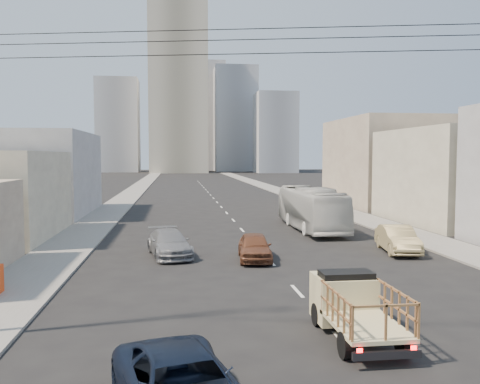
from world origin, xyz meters
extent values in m
plane|color=black|center=(0.00, 0.00, 0.00)|extent=(420.00, 420.00, 0.00)
cube|color=slate|center=(-11.75, 70.00, 0.06)|extent=(3.50, 180.00, 0.12)
cube|color=slate|center=(11.75, 70.00, 0.06)|extent=(3.50, 180.00, 0.12)
cube|color=silver|center=(0.00, 2.00, 0.01)|extent=(0.15, 2.00, 0.01)
cube|color=silver|center=(0.00, 8.00, 0.01)|extent=(0.15, 2.00, 0.01)
cube|color=silver|center=(0.00, 14.00, 0.01)|extent=(0.15, 2.00, 0.01)
cube|color=silver|center=(0.00, 20.00, 0.01)|extent=(0.15, 2.00, 0.01)
cube|color=silver|center=(0.00, 26.00, 0.01)|extent=(0.15, 2.00, 0.01)
cube|color=silver|center=(0.00, 32.00, 0.01)|extent=(0.15, 2.00, 0.01)
cube|color=silver|center=(0.00, 38.00, 0.01)|extent=(0.15, 2.00, 0.01)
cube|color=silver|center=(0.00, 44.00, 0.01)|extent=(0.15, 2.00, 0.01)
cube|color=silver|center=(0.00, 50.00, 0.01)|extent=(0.15, 2.00, 0.01)
cube|color=silver|center=(0.00, 56.00, 0.01)|extent=(0.15, 2.00, 0.01)
cube|color=silver|center=(0.00, 62.00, 0.01)|extent=(0.15, 2.00, 0.01)
cube|color=silver|center=(0.00, 68.00, 0.01)|extent=(0.15, 2.00, 0.01)
cube|color=silver|center=(0.00, 74.00, 0.01)|extent=(0.15, 2.00, 0.01)
cube|color=silver|center=(0.00, 80.00, 0.01)|extent=(0.15, 2.00, 0.01)
cube|color=silver|center=(0.00, 86.00, 0.01)|extent=(0.15, 2.00, 0.01)
cube|color=silver|center=(0.00, 92.00, 0.01)|extent=(0.15, 2.00, 0.01)
cube|color=silver|center=(0.00, 98.00, 0.01)|extent=(0.15, 2.00, 0.01)
cube|color=silver|center=(0.00, 104.00, 0.01)|extent=(0.15, 2.00, 0.01)
cube|color=beige|center=(0.49, 1.55, 0.70)|extent=(1.90, 3.00, 0.12)
cube|color=beige|center=(0.49, 3.55, 0.95)|extent=(1.90, 1.60, 1.50)
cube|color=black|center=(0.49, 3.30, 1.55)|extent=(1.70, 0.90, 0.70)
cube|color=#2D2D33|center=(0.49, 0.00, 0.40)|extent=(1.90, 0.12, 0.22)
cube|color=#FF0C0C|center=(-0.26, 0.00, 0.55)|extent=(0.15, 0.05, 0.12)
cube|color=#FF0C0C|center=(1.24, 0.00, 0.55)|extent=(0.15, 0.05, 0.12)
cylinder|color=black|center=(-0.36, 3.65, 0.38)|extent=(0.25, 0.76, 0.76)
cylinder|color=black|center=(1.34, 3.65, 0.38)|extent=(0.25, 0.76, 0.76)
cylinder|color=black|center=(-0.36, 0.85, 0.38)|extent=(0.25, 0.76, 0.76)
cylinder|color=black|center=(1.34, 0.85, 0.38)|extent=(0.25, 0.76, 0.76)
imported|color=beige|center=(5.36, 25.69, 1.64)|extent=(2.78, 11.79, 3.28)
imported|color=brown|center=(-0.79, 14.62, 0.73)|extent=(2.10, 4.43, 1.46)
imported|color=tan|center=(7.94, 15.76, 0.79)|extent=(2.41, 4.98, 1.57)
imported|color=slate|center=(-5.43, 16.29, 0.73)|extent=(2.93, 5.34, 1.47)
cylinder|color=black|center=(0.00, 1.50, 9.30)|extent=(23.01, 5.02, 0.02)
cylinder|color=black|center=(0.00, 1.50, 9.00)|extent=(23.01, 5.02, 0.02)
cylinder|color=black|center=(0.00, 1.50, 8.60)|extent=(23.01, 5.02, 0.02)
cube|color=#A79D86|center=(19.50, 28.00, 4.00)|extent=(11.00, 14.00, 8.00)
cube|color=gray|center=(20.00, 44.00, 5.00)|extent=(12.00, 16.00, 10.00)
cube|color=gray|center=(-19.50, 39.00, 4.00)|extent=(12.00, 16.00, 8.00)
cube|color=gray|center=(-4.00, 170.00, 30.00)|extent=(20.00, 20.00, 60.00)
cube|color=#919499|center=(18.00, 185.00, 20.00)|extent=(16.00, 16.00, 40.00)
cube|color=#919499|center=(-26.00, 180.00, 17.00)|extent=(15.00, 15.00, 34.00)
cube|color=gray|center=(6.00, 200.00, 22.00)|extent=(18.00, 18.00, 44.00)
cube|color=#919499|center=(30.00, 165.00, 14.00)|extent=(14.00, 14.00, 28.00)
camera|label=1|loc=(-5.02, -12.52, 5.65)|focal=38.00mm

